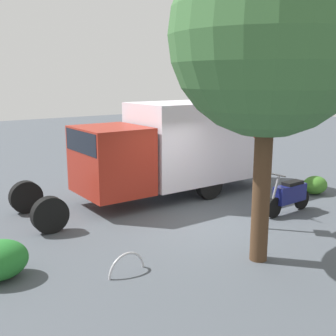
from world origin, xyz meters
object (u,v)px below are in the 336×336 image
stop_sign (257,149)px  street_tree (269,37)px  bike_rack_hoop (127,273)px  motorcycle (289,195)px  box_truck_near (177,145)px

stop_sign → street_tree: street_tree is taller
stop_sign → bike_rack_hoop: size_ratio=3.53×
street_tree → bike_rack_hoop: street_tree is taller
stop_sign → street_tree: size_ratio=0.47×
motorcycle → street_tree: street_tree is taller
box_truck_near → bike_rack_hoop: (4.13, 3.86, -1.63)m
motorcycle → bike_rack_hoop: bearing=4.0°
bike_rack_hoop → motorcycle: bearing=-174.3°
box_truck_near → stop_sign: 3.60m
box_truck_near → stop_sign: stop_sign is taller
motorcycle → bike_rack_hoop: size_ratio=2.13×
box_truck_near → motorcycle: size_ratio=4.53×
box_truck_near → stop_sign: (0.29, 3.57, 0.38)m
box_truck_near → motorcycle: 3.76m
stop_sign → bike_rack_hoop: bearing=4.4°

